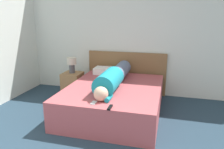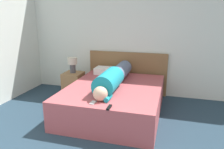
{
  "view_description": "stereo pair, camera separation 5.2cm",
  "coord_description": "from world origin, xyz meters",
  "px_view_note": "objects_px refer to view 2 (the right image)",
  "views": [
    {
      "loc": [
        0.74,
        -0.75,
        1.66
      ],
      "look_at": [
        -0.15,
        2.56,
        0.73
      ],
      "focal_mm": 35.0,
      "sensor_mm": 36.0,
      "label": 1
    },
    {
      "loc": [
        0.79,
        -0.73,
        1.66
      ],
      "look_at": [
        -0.15,
        2.56,
        0.73
      ],
      "focal_mm": 35.0,
      "sensor_mm": 36.0,
      "label": 2
    }
  ],
  "objects_px": {
    "nightstand": "(74,85)",
    "cell_phone": "(93,103)",
    "person_lying": "(114,78)",
    "table_lamp": "(72,63)",
    "tv_remote": "(109,107)",
    "bed": "(114,99)",
    "pillow_near_headboard": "(108,71)"
  },
  "relations": [
    {
      "from": "table_lamp",
      "to": "person_lying",
      "type": "relative_size",
      "value": 0.19
    },
    {
      "from": "pillow_near_headboard",
      "to": "tv_remote",
      "type": "height_order",
      "value": "pillow_near_headboard"
    },
    {
      "from": "table_lamp",
      "to": "tv_remote",
      "type": "distance_m",
      "value": 1.89
    },
    {
      "from": "table_lamp",
      "to": "pillow_near_headboard",
      "type": "distance_m",
      "value": 0.75
    },
    {
      "from": "pillow_near_headboard",
      "to": "tv_remote",
      "type": "distance_m",
      "value": 1.75
    },
    {
      "from": "bed",
      "to": "nightstand",
      "type": "xyz_separation_m",
      "value": [
        -1.04,
        0.54,
        0.02
      ]
    },
    {
      "from": "pillow_near_headboard",
      "to": "tv_remote",
      "type": "xyz_separation_m",
      "value": [
        0.52,
        -1.66,
        -0.05
      ]
    },
    {
      "from": "bed",
      "to": "cell_phone",
      "type": "bearing_deg",
      "value": -96.51
    },
    {
      "from": "table_lamp",
      "to": "person_lying",
      "type": "height_order",
      "value": "table_lamp"
    },
    {
      "from": "person_lying",
      "to": "tv_remote",
      "type": "distance_m",
      "value": 0.95
    },
    {
      "from": "pillow_near_headboard",
      "to": "cell_phone",
      "type": "xyz_separation_m",
      "value": [
        0.26,
        -1.56,
        -0.06
      ]
    },
    {
      "from": "bed",
      "to": "pillow_near_headboard",
      "type": "height_order",
      "value": "pillow_near_headboard"
    },
    {
      "from": "nightstand",
      "to": "person_lying",
      "type": "distance_m",
      "value": 1.2
    },
    {
      "from": "tv_remote",
      "to": "cell_phone",
      "type": "relative_size",
      "value": 1.15
    },
    {
      "from": "person_lying",
      "to": "table_lamp",
      "type": "bearing_deg",
      "value": 153.12
    },
    {
      "from": "bed",
      "to": "person_lying",
      "type": "height_order",
      "value": "person_lying"
    },
    {
      "from": "nightstand",
      "to": "cell_phone",
      "type": "relative_size",
      "value": 3.96
    },
    {
      "from": "bed",
      "to": "nightstand",
      "type": "bearing_deg",
      "value": 152.59
    },
    {
      "from": "bed",
      "to": "cell_phone",
      "type": "relative_size",
      "value": 14.8
    },
    {
      "from": "table_lamp",
      "to": "pillow_near_headboard",
      "type": "bearing_deg",
      "value": 18.48
    },
    {
      "from": "nightstand",
      "to": "pillow_near_headboard",
      "type": "xyz_separation_m",
      "value": [
        0.69,
        0.23,
        0.29
      ]
    },
    {
      "from": "person_lying",
      "to": "cell_phone",
      "type": "relative_size",
      "value": 13.06
    },
    {
      "from": "table_lamp",
      "to": "cell_phone",
      "type": "relative_size",
      "value": 2.46
    },
    {
      "from": "nightstand",
      "to": "cell_phone",
      "type": "height_order",
      "value": "nightstand"
    },
    {
      "from": "nightstand",
      "to": "person_lying",
      "type": "bearing_deg",
      "value": -26.88
    },
    {
      "from": "table_lamp",
      "to": "tv_remote",
      "type": "xyz_separation_m",
      "value": [
        1.21,
        -1.43,
        -0.22
      ]
    },
    {
      "from": "table_lamp",
      "to": "nightstand",
      "type": "bearing_deg",
      "value": 90.0
    },
    {
      "from": "person_lying",
      "to": "tv_remote",
      "type": "relative_size",
      "value": 11.32
    },
    {
      "from": "nightstand",
      "to": "pillow_near_headboard",
      "type": "bearing_deg",
      "value": 18.48
    },
    {
      "from": "nightstand",
      "to": "person_lying",
      "type": "xyz_separation_m",
      "value": [
        1.02,
        -0.52,
        0.37
      ]
    },
    {
      "from": "cell_phone",
      "to": "table_lamp",
      "type": "bearing_deg",
      "value": 125.46
    },
    {
      "from": "pillow_near_headboard",
      "to": "nightstand",
      "type": "bearing_deg",
      "value": -161.52
    }
  ]
}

